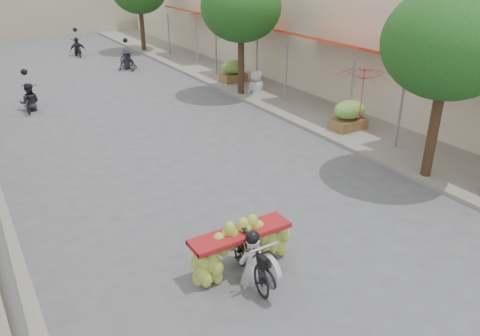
% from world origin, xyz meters
% --- Properties ---
extents(sidewalk_right, '(4.00, 60.00, 0.12)m').
position_xyz_m(sidewalk_right, '(7.00, 15.00, 0.06)').
color(sidewalk_right, gray).
rests_on(sidewalk_right, ground).
extents(shophouse_row_right, '(9.77, 40.00, 6.00)m').
position_xyz_m(shophouse_row_right, '(11.99, 14.00, 3.00)').
color(shophouse_row_right, beige).
rests_on(shophouse_row_right, ground).
extents(street_tree_near, '(3.40, 3.40, 5.25)m').
position_xyz_m(street_tree_near, '(5.40, 4.00, 3.78)').
color(street_tree_near, '#3A2719').
rests_on(street_tree_near, ground).
extents(street_tree_mid, '(3.40, 3.40, 5.25)m').
position_xyz_m(street_tree_mid, '(5.40, 14.00, 3.78)').
color(street_tree_mid, '#3A2719').
rests_on(street_tree_mid, ground).
extents(produce_crate_mid, '(1.20, 0.88, 1.16)m').
position_xyz_m(produce_crate_mid, '(6.20, 8.00, 0.71)').
color(produce_crate_mid, brown).
rests_on(produce_crate_mid, ground).
extents(produce_crate_far, '(1.20, 0.88, 1.16)m').
position_xyz_m(produce_crate_far, '(6.20, 16.00, 0.71)').
color(produce_crate_far, brown).
rests_on(produce_crate_far, ground).
extents(banana_motorbike, '(2.20, 1.89, 1.93)m').
position_xyz_m(banana_motorbike, '(-1.32, 2.90, 0.66)').
color(banana_motorbike, black).
rests_on(banana_motorbike, ground).
extents(market_umbrella, '(2.40, 2.40, 1.80)m').
position_xyz_m(market_umbrella, '(6.05, 7.29, 2.50)').
color(market_umbrella, '#AF1721').
rests_on(market_umbrella, ground).
extents(pedestrian, '(0.96, 0.58, 1.95)m').
position_xyz_m(pedestrian, '(6.16, 13.92, 1.09)').
color(pedestrian, silver).
rests_on(pedestrian, ground).
extents(bg_motorbike_a, '(1.07, 1.77, 1.95)m').
position_xyz_m(bg_motorbike_a, '(-3.05, 16.66, 0.74)').
color(bg_motorbike_a, black).
rests_on(bg_motorbike_a, ground).
extents(bg_motorbike_b, '(1.12, 1.80, 1.95)m').
position_xyz_m(bg_motorbike_b, '(2.81, 21.69, 0.84)').
color(bg_motorbike_b, black).
rests_on(bg_motorbike_b, ground).
extents(bg_motorbike_c, '(1.02, 1.77, 1.95)m').
position_xyz_m(bg_motorbike_c, '(1.46, 27.03, 0.78)').
color(bg_motorbike_c, black).
rests_on(bg_motorbike_c, ground).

